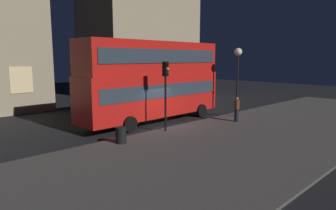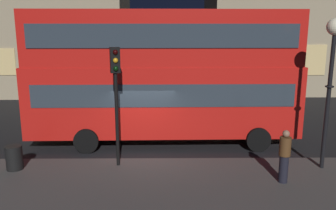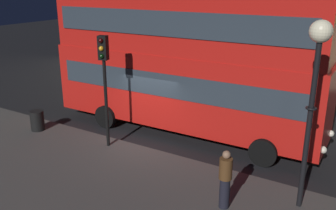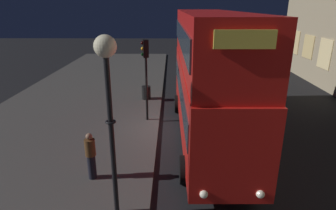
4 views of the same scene
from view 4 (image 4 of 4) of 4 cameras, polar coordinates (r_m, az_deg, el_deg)
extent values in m
plane|color=black|center=(14.34, 0.84, -4.62)|extent=(80.00, 80.00, 0.00)
cube|color=#423F3D|center=(15.35, -20.58, -4.02)|extent=(44.00, 9.83, 0.12)
cube|color=#F2D18C|center=(28.30, 23.97, 11.37)|extent=(1.71, 0.06, 1.96)
cube|color=#E5C67F|center=(25.89, 26.19, 10.37)|extent=(1.71, 0.06, 1.81)
cube|color=#F9E09E|center=(23.54, 28.81, 8.91)|extent=(1.71, 0.06, 2.08)
cube|color=red|center=(13.03, 7.84, 1.77)|extent=(11.22, 2.60, 2.88)
cube|color=red|center=(12.50, 8.38, 12.93)|extent=(11.00, 2.54, 2.19)
cube|color=#2D3842|center=(12.92, 7.91, 3.30)|extent=(10.33, 2.64, 0.90)
cube|color=#2D3842|center=(12.49, 8.40, 13.43)|extent=(10.33, 2.64, 0.90)
cube|color=#F2D84C|center=(7.04, 15.10, 12.52)|extent=(0.10, 1.46, 0.44)
sphere|color=white|center=(8.74, 17.94, -16.56)|extent=(0.24, 0.24, 0.24)
sphere|color=white|center=(8.41, 7.15, -17.25)|extent=(0.24, 0.24, 0.24)
cylinder|color=black|center=(10.50, 17.30, -12.21)|extent=(0.99, 0.25, 0.98)
cylinder|color=black|center=(10.05, 3.04, -12.77)|extent=(0.99, 0.25, 0.98)
cylinder|color=black|center=(16.56, 10.55, 0.23)|extent=(0.99, 0.25, 0.98)
cylinder|color=black|center=(16.29, 1.77, 0.23)|extent=(0.99, 0.25, 0.98)
cylinder|color=black|center=(14.55, -4.29, 3.08)|extent=(0.12, 0.12, 3.28)
cube|color=black|center=(14.11, -4.50, 11.16)|extent=(0.38, 0.33, 0.85)
sphere|color=black|center=(14.05, -5.14, 12.21)|extent=(0.17, 0.17, 0.17)
sphere|color=orange|center=(14.09, -5.11, 11.12)|extent=(0.17, 0.17, 0.17)
sphere|color=black|center=(14.13, -5.07, 10.04)|extent=(0.17, 0.17, 0.17)
cylinder|color=black|center=(7.78, -11.09, -7.29)|extent=(0.14, 0.14, 4.54)
torus|color=black|center=(7.54, -11.37, -3.31)|extent=(0.28, 0.28, 0.06)
sphere|color=#F9EFC6|center=(7.04, -12.42, 11.37)|extent=(0.56, 0.56, 0.56)
cylinder|color=black|center=(10.41, -14.93, -11.79)|extent=(0.28, 0.28, 0.88)
cylinder|color=#513319|center=(10.06, -15.30, -8.18)|extent=(0.35, 0.35, 0.60)
sphere|color=#8C664C|center=(9.88, -15.51, -6.08)|extent=(0.22, 0.22, 0.22)
cylinder|color=black|center=(18.27, -4.36, 2.49)|extent=(0.56, 0.56, 0.83)
camera|label=1|loc=(29.89, -28.57, 14.48)|focal=32.51mm
camera|label=2|loc=(17.86, -46.71, 10.32)|focal=37.40mm
camera|label=3|loc=(12.29, -66.05, 9.26)|focal=40.20mm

